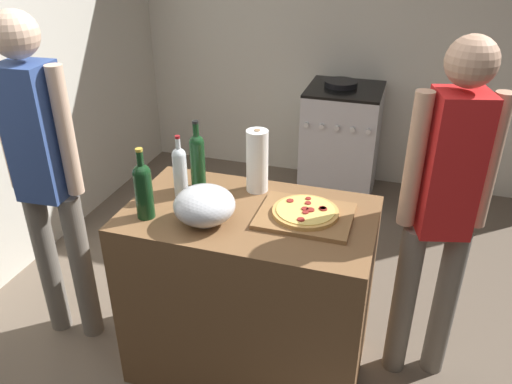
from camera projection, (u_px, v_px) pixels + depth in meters
name	position (u px, v px, depth m)	size (l,w,h in m)	color
ground_plane	(298.00, 268.00, 3.37)	(4.01, 3.48, 0.02)	#6B5B4C
kitchen_wall_rear	(348.00, 23.00, 4.01)	(4.01, 0.10, 2.60)	silver
kitchen_wall_left	(33.00, 48.00, 3.21)	(0.10, 3.48, 2.60)	silver
counter	(250.00, 292.00, 2.45)	(1.10, 0.65, 0.88)	brown
cutting_board	(305.00, 216.00, 2.19)	(0.40, 0.32, 0.02)	olive
pizza	(306.00, 212.00, 2.18)	(0.28, 0.28, 0.03)	tan
mixing_bowl	(204.00, 205.00, 2.13)	(0.26, 0.26, 0.16)	#B2B2B7
paper_towel_roll	(257.00, 161.00, 2.36)	(0.10, 0.10, 0.30)	white
wine_bottle_clear	(143.00, 188.00, 2.15)	(0.08, 0.08, 0.32)	#143819
wine_bottle_amber	(180.00, 170.00, 2.31)	(0.06, 0.06, 0.30)	silver
wine_bottle_green	(197.00, 159.00, 2.38)	(0.07, 0.07, 0.33)	#143819
stove	(341.00, 143.00, 4.05)	(0.56, 0.59, 0.94)	#B7B7BC
person_in_stripes	(44.00, 168.00, 2.40)	(0.38, 0.21, 1.70)	slate
person_in_red	(444.00, 204.00, 2.17)	(0.37, 0.25, 1.65)	slate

